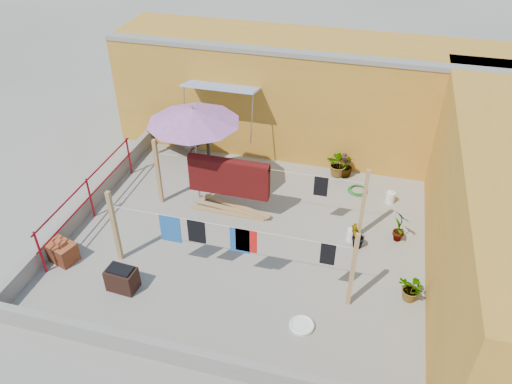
# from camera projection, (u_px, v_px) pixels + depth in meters

# --- Properties ---
(ground) EXTENTS (80.00, 80.00, 0.00)m
(ground) POSITION_uv_depth(u_px,v_px,m) (247.00, 238.00, 11.61)
(ground) COLOR #9E998E
(ground) RESTS_ON ground
(wall_back) EXTENTS (11.00, 3.27, 3.21)m
(wall_back) POSITION_uv_depth(u_px,v_px,m) (308.00, 95.00, 14.27)
(wall_back) COLOR #C37E2A
(wall_back) RESTS_ON ground
(wall_right) EXTENTS (2.40, 9.00, 3.20)m
(wall_right) POSITION_uv_depth(u_px,v_px,m) (506.00, 220.00, 9.58)
(wall_right) COLOR #C37E2A
(wall_right) RESTS_ON ground
(parapet_front) EXTENTS (8.30, 0.16, 0.44)m
(parapet_front) POSITION_uv_depth(u_px,v_px,m) (190.00, 358.00, 8.67)
(parapet_front) COLOR gray
(parapet_front) RESTS_ON ground
(parapet_left) EXTENTS (0.16, 7.30, 0.44)m
(parapet_left) POSITION_uv_depth(u_px,v_px,m) (89.00, 203.00, 12.36)
(parapet_left) COLOR gray
(parapet_left) RESTS_ON ground
(red_railing) EXTENTS (0.05, 4.20, 1.10)m
(red_railing) POSITION_uv_depth(u_px,v_px,m) (89.00, 192.00, 11.86)
(red_railing) COLOR maroon
(red_railing) RESTS_ON ground
(clothesline_rig) EXTENTS (5.09, 2.35, 1.80)m
(clothesline_rig) POSITION_uv_depth(u_px,v_px,m) (231.00, 184.00, 11.57)
(clothesline_rig) COLOR tan
(clothesline_rig) RESTS_ON ground
(patio_umbrella) EXTENTS (2.71, 2.71, 2.64)m
(patio_umbrella) POSITION_uv_depth(u_px,v_px,m) (193.00, 116.00, 11.48)
(patio_umbrella) COLOR gray
(patio_umbrella) RESTS_ON ground
(outdoor_table) EXTENTS (1.94, 1.47, 0.81)m
(outdoor_table) POSITION_uv_depth(u_px,v_px,m) (179.00, 135.00, 14.10)
(outdoor_table) COLOR black
(outdoor_table) RESTS_ON ground
(brick_stack) EXTENTS (0.71, 0.60, 0.53)m
(brick_stack) POSITION_uv_depth(u_px,v_px,m) (62.00, 252.00, 10.88)
(brick_stack) COLOR #9E4324
(brick_stack) RESTS_ON ground
(lumber_pile) EXTENTS (2.06, 0.61, 0.12)m
(lumber_pile) POSITION_uv_depth(u_px,v_px,m) (232.00, 209.00, 12.40)
(lumber_pile) COLOR tan
(lumber_pile) RESTS_ON ground
(brazier) EXTENTS (0.63, 0.44, 0.54)m
(brazier) POSITION_uv_depth(u_px,v_px,m) (122.00, 279.00, 10.17)
(brazier) COLOR black
(brazier) RESTS_ON ground
(white_basin) EXTENTS (0.48, 0.48, 0.08)m
(white_basin) POSITION_uv_depth(u_px,v_px,m) (302.00, 325.00, 9.46)
(white_basin) COLOR white
(white_basin) RESTS_ON ground
(water_jug_a) EXTENTS (0.23, 0.23, 0.36)m
(water_jug_a) POSITION_uv_depth(u_px,v_px,m) (352.00, 235.00, 11.45)
(water_jug_a) COLOR white
(water_jug_a) RESTS_ON ground
(water_jug_b) EXTENTS (0.23, 0.23, 0.36)m
(water_jug_b) POSITION_uv_depth(u_px,v_px,m) (390.00, 197.00, 12.65)
(water_jug_b) COLOR white
(water_jug_b) RESTS_ON ground
(green_hose) EXTENTS (0.53, 0.53, 0.08)m
(green_hose) POSITION_uv_depth(u_px,v_px,m) (358.00, 190.00, 13.12)
(green_hose) COLOR #19741E
(green_hose) RESTS_ON ground
(plant_back_a) EXTENTS (0.71, 0.62, 0.76)m
(plant_back_a) POSITION_uv_depth(u_px,v_px,m) (339.00, 163.00, 13.55)
(plant_back_a) COLOR #25601B
(plant_back_a) RESTS_ON ground
(plant_back_b) EXTENTS (0.40, 0.40, 0.68)m
(plant_back_b) POSITION_uv_depth(u_px,v_px,m) (346.00, 166.00, 13.54)
(plant_back_b) COLOR #25601B
(plant_back_b) RESTS_ON ground
(plant_right_a) EXTENTS (0.52, 0.54, 0.85)m
(plant_right_a) POSITION_uv_depth(u_px,v_px,m) (400.00, 226.00, 11.30)
(plant_right_a) COLOR #25601B
(plant_right_a) RESTS_ON ground
(plant_right_b) EXTENTS (0.45, 0.44, 0.64)m
(plant_right_b) POSITION_uv_depth(u_px,v_px,m) (357.00, 237.00, 11.16)
(plant_right_b) COLOR #25601B
(plant_right_b) RESTS_ON ground
(plant_right_c) EXTENTS (0.70, 0.69, 0.59)m
(plant_right_c) POSITION_uv_depth(u_px,v_px,m) (412.00, 289.00, 9.89)
(plant_right_c) COLOR #25601B
(plant_right_c) RESTS_ON ground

